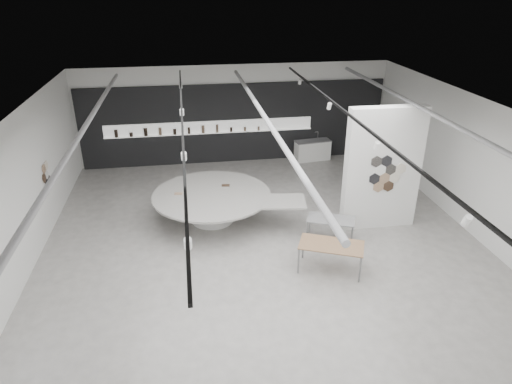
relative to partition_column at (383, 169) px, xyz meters
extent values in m
cube|color=#A3A09A|center=(-3.50, -1.00, -1.80)|extent=(12.00, 14.00, 0.01)
cube|color=silver|center=(-3.50, -1.00, 2.01)|extent=(12.00, 14.00, 0.01)
cube|color=white|center=(-3.50, 6.01, 0.10)|extent=(12.00, 0.01, 3.80)
cube|color=white|center=(2.50, -1.00, 0.10)|extent=(0.01, 14.00, 3.80)
cube|color=white|center=(-9.51, -1.00, 0.10)|extent=(0.01, 14.00, 3.80)
cylinder|color=#939396|center=(-7.70, -0.50, 1.82)|extent=(0.12, 12.00, 0.12)
cylinder|color=#939396|center=(-3.50, -0.50, 1.82)|extent=(0.12, 12.00, 0.12)
cylinder|color=#939396|center=(0.70, -0.50, 1.82)|extent=(0.12, 12.00, 0.12)
cube|color=black|center=(-5.50, -1.00, 1.90)|extent=(0.05, 13.00, 0.06)
cylinder|color=white|center=(-5.50, -6.00, 1.72)|extent=(0.11, 0.18, 0.21)
cylinder|color=white|center=(-5.50, -2.70, 1.72)|extent=(0.11, 0.18, 0.21)
cylinder|color=white|center=(-5.50, 0.60, 1.72)|extent=(0.11, 0.18, 0.21)
cylinder|color=white|center=(-5.50, 3.90, 1.72)|extent=(0.11, 0.18, 0.21)
cube|color=black|center=(-1.50, -1.00, 1.90)|extent=(0.05, 13.00, 0.06)
cylinder|color=white|center=(-1.50, -6.00, 1.72)|extent=(0.11, 0.18, 0.21)
cylinder|color=white|center=(-1.50, -2.70, 1.72)|extent=(0.11, 0.18, 0.21)
cylinder|color=white|center=(-1.50, 0.60, 1.72)|extent=(0.11, 0.18, 0.21)
cylinder|color=white|center=(-1.50, 3.90, 1.72)|extent=(0.11, 0.18, 0.21)
cylinder|color=black|center=(-9.47, 1.50, -0.45)|extent=(0.03, 0.28, 0.28)
cylinder|color=black|center=(-9.47, 1.76, -0.45)|extent=(0.03, 0.28, 0.28)
cylinder|color=white|center=(-9.47, 1.63, -0.22)|extent=(0.03, 0.28, 0.28)
cylinder|color=#412E20|center=(-9.47, 1.37, -0.22)|extent=(0.03, 0.28, 0.28)
cylinder|color=#9F7E61|center=(-9.47, 1.50, 0.01)|extent=(0.03, 0.28, 0.28)
cylinder|color=beige|center=(-9.47, 1.76, 0.01)|extent=(0.03, 0.28, 0.28)
cube|color=black|center=(-3.50, 5.94, -0.25)|extent=(11.80, 0.10, 3.10)
cube|color=white|center=(-4.50, 5.87, -0.32)|extent=(8.00, 0.06, 0.46)
cube|color=white|center=(-4.50, 5.81, -0.54)|extent=(8.00, 0.18, 0.02)
cylinder|color=black|center=(-8.03, 5.81, -0.39)|extent=(0.13, 0.13, 0.29)
cylinder|color=black|center=(-7.49, 5.81, -0.46)|extent=(0.13, 0.13, 0.15)
cylinder|color=black|center=(-6.94, 5.81, -0.38)|extent=(0.14, 0.14, 0.30)
cylinder|color=brown|center=(-6.40, 5.81, -0.39)|extent=(0.12, 0.12, 0.29)
cylinder|color=black|center=(-5.86, 5.81, -0.43)|extent=(0.12, 0.12, 0.21)
cylinder|color=black|center=(-5.31, 5.81, -0.41)|extent=(0.10, 0.10, 0.25)
cylinder|color=brown|center=(-4.77, 5.81, -0.38)|extent=(0.12, 0.12, 0.30)
cylinder|color=brown|center=(-4.23, 5.81, -0.38)|extent=(0.10, 0.10, 0.31)
cylinder|color=black|center=(-3.69, 5.81, -0.45)|extent=(0.09, 0.09, 0.17)
cylinder|color=brown|center=(-3.14, 5.81, -0.45)|extent=(0.10, 0.10, 0.16)
cylinder|color=brown|center=(-2.60, 5.81, -0.46)|extent=(0.09, 0.09, 0.15)
cylinder|color=black|center=(-2.06, 5.81, -0.43)|extent=(0.09, 0.09, 0.21)
cube|color=white|center=(0.00, 0.00, 0.00)|extent=(2.20, 0.35, 3.60)
cylinder|color=#9F7E61|center=(0.00, -0.19, -0.20)|extent=(0.34, 0.03, 0.34)
cylinder|color=beige|center=(0.30, -0.19, -0.20)|extent=(0.34, 0.03, 0.34)
cylinder|color=black|center=(-0.30, -0.19, -0.20)|extent=(0.34, 0.03, 0.34)
cylinder|color=black|center=(0.15, -0.19, 0.06)|extent=(0.34, 0.03, 0.34)
cylinder|color=white|center=(-0.15, -0.19, 0.06)|extent=(0.34, 0.03, 0.34)
cylinder|color=#412E20|center=(0.15, -0.19, -0.46)|extent=(0.34, 0.03, 0.34)
cylinder|color=#9F7E61|center=(-0.15, -0.19, -0.46)|extent=(0.34, 0.03, 0.34)
cylinder|color=beige|center=(0.45, -0.19, 0.06)|extent=(0.34, 0.03, 0.34)
cylinder|color=black|center=(0.00, -0.19, 0.32)|extent=(0.34, 0.03, 0.34)
cylinder|color=black|center=(-0.30, -0.19, 0.32)|extent=(0.34, 0.03, 0.34)
cylinder|color=white|center=(-4.80, 1.06, -1.38)|extent=(1.45, 1.45, 0.83)
cylinder|color=#9E9C95|center=(-4.80, 1.06, -0.94)|extent=(4.01, 4.01, 0.06)
cube|color=#9E9C95|center=(-2.94, 0.29, -0.93)|extent=(1.69, 1.20, 0.05)
cube|color=#9F7E61|center=(-5.77, 1.21, -0.90)|extent=(0.27, 0.21, 0.01)
cube|color=#412E20|center=(-4.33, 1.59, -0.90)|extent=(0.27, 0.21, 0.01)
cube|color=#8E6949|center=(-2.06, -2.02, -1.08)|extent=(1.76, 1.35, 0.03)
cube|color=slate|center=(-2.89, -2.04, -1.44)|extent=(0.05, 0.05, 0.71)
cube|color=slate|center=(-2.61, -1.39, -1.44)|extent=(0.05, 0.05, 0.71)
cube|color=slate|center=(-1.52, -2.64, -1.44)|extent=(0.05, 0.05, 0.71)
cube|color=slate|center=(-1.24, -1.99, -1.44)|extent=(0.05, 0.05, 0.71)
cube|color=gray|center=(-1.63, -0.60, -1.15)|extent=(1.44, 1.08, 0.03)
cube|color=slate|center=(-2.30, -0.64, -1.48)|extent=(0.05, 0.05, 0.64)
cube|color=slate|center=(-2.08, -0.11, -1.48)|extent=(0.05, 0.05, 0.64)
cube|color=slate|center=(-1.17, -1.10, -1.48)|extent=(0.05, 0.05, 0.64)
cube|color=slate|center=(-0.96, -0.57, -1.48)|extent=(0.05, 0.05, 0.64)
cube|color=white|center=(-0.44, 5.55, -1.41)|extent=(1.45, 0.71, 0.79)
cube|color=gray|center=(-0.44, 5.55, -1.00)|extent=(1.49, 0.75, 0.03)
cylinder|color=silver|center=(-0.20, 5.71, -0.83)|extent=(0.02, 0.02, 0.31)
cylinder|color=silver|center=(-0.27, 5.70, -0.68)|extent=(0.14, 0.04, 0.02)
camera|label=1|loc=(-5.42, -11.23, 4.90)|focal=32.00mm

